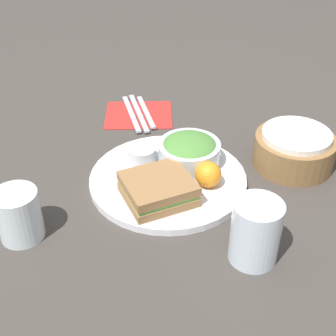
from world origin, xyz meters
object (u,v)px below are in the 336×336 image
at_px(dressing_cup, 142,154).
at_px(knife, 139,113).
at_px(plate, 168,179).
at_px(spoon, 146,112).
at_px(sandwich, 158,189).
at_px(fork, 131,114).
at_px(drink_glass, 255,232).
at_px(salad_bowl, 189,151).
at_px(water_glass, 19,215).
at_px(bread_basket, 294,149).

height_order(dressing_cup, knife, dressing_cup).
height_order(plate, spoon, plate).
distance_m(sandwich, fork, 0.34).
bearing_deg(spoon, drink_glass, -172.98).
relative_size(sandwich, drink_glass, 1.41).
relative_size(plate, spoon, 1.88).
xyz_separation_m(sandwich, salad_bowl, (-0.11, 0.06, 0.01)).
bearing_deg(dressing_cup, water_glass, -45.02).
xyz_separation_m(salad_bowl, water_glass, (0.19, -0.29, 0.00)).
distance_m(plate, sandwich, 0.07).
bearing_deg(knife, plate, 180.00).
height_order(salad_bowl, knife, salad_bowl).
xyz_separation_m(salad_bowl, fork, (-0.22, -0.13, -0.04)).
bearing_deg(plate, fork, -163.13).
height_order(plate, dressing_cup, dressing_cup).
height_order(salad_bowl, fork, salad_bowl).
height_order(sandwich, salad_bowl, salad_bowl).
relative_size(dressing_cup, spoon, 0.34).
xyz_separation_m(plate, sandwich, (0.07, -0.02, 0.03)).
relative_size(plate, water_glass, 3.40).
bearing_deg(spoon, fork, 90.00).
bearing_deg(bread_basket, plate, -77.74).
relative_size(salad_bowl, knife, 0.66).
height_order(plate, salad_bowl, salad_bowl).
xyz_separation_m(plate, water_glass, (0.14, -0.25, 0.04)).
xyz_separation_m(sandwich, dressing_cup, (-0.12, -0.03, -0.01)).
bearing_deg(fork, knife, -90.00).
xyz_separation_m(sandwich, water_glass, (0.08, -0.23, 0.01)).
xyz_separation_m(plate, spoon, (-0.28, -0.05, -0.00)).
bearing_deg(knife, spoon, -90.00).
height_order(sandwich, dressing_cup, sandwich).
relative_size(dressing_cup, bread_basket, 0.34).
relative_size(drink_glass, water_glass, 1.21).
xyz_separation_m(plate, knife, (-0.27, -0.06, -0.00)).
relative_size(drink_glass, fork, 0.60).
distance_m(bread_basket, water_glass, 0.55).
xyz_separation_m(knife, water_glass, (0.41, -0.19, 0.04)).
relative_size(plate, fork, 1.70).
relative_size(dressing_cup, drink_glass, 0.51).
bearing_deg(water_glass, bread_basket, 111.28).
xyz_separation_m(salad_bowl, drink_glass, (0.25, 0.09, 0.01)).
height_order(sandwich, fork, sandwich).
bearing_deg(plate, spoon, -170.48).
relative_size(sandwich, dressing_cup, 2.74).
bearing_deg(dressing_cup, spoon, 178.72).
relative_size(spoon, water_glass, 1.81).
bearing_deg(fork, salad_bowl, -163.94).
relative_size(salad_bowl, spoon, 0.77).
distance_m(fork, spoon, 0.04).
bearing_deg(salad_bowl, water_glass, -57.56).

